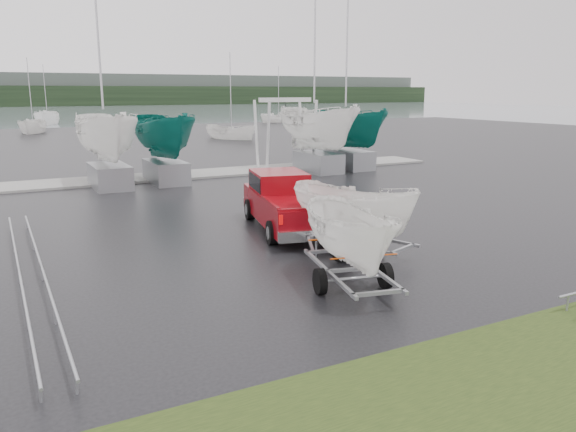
{
  "coord_description": "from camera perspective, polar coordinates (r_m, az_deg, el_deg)",
  "views": [
    {
      "loc": [
        -9.51,
        -16.29,
        4.51
      ],
      "look_at": [
        -2.62,
        -3.2,
        1.2
      ],
      "focal_mm": 35.0,
      "sensor_mm": 36.0,
      "label": 1
    }
  ],
  "objects": [
    {
      "name": "keelboat_2",
      "position": [
        31.79,
        3.15,
        12.12
      ],
      "size": [
        2.67,
        3.2,
        10.84
      ],
      "color": "#999CA1",
      "rests_on": "ground"
    },
    {
      "name": "moored_boat_5",
      "position": [
        85.08,
        -23.19,
        8.57
      ],
      "size": [
        3.63,
        3.69,
        12.02
      ],
      "rotation": [
        0.0,
        0.0,
        6.06
      ],
      "color": "white",
      "rests_on": "ground"
    },
    {
      "name": "keelboat_0",
      "position": [
        27.71,
        -18.13,
        10.83
      ],
      "size": [
        2.48,
        3.2,
        10.65
      ],
      "color": "#999CA1",
      "rests_on": "ground"
    },
    {
      "name": "ground_plane",
      "position": [
        19.39,
        2.44,
        -0.85
      ],
      "size": [
        120.0,
        120.0,
        0.0
      ],
      "primitive_type": "plane",
      "color": "black",
      "rests_on": "ground"
    },
    {
      "name": "far_hill",
      "position": [
        194.52,
        -25.53,
        11.55
      ],
      "size": [
        300.0,
        6.0,
        10.0
      ],
      "primitive_type": "cube",
      "color": "#4C5651",
      "rests_on": "ground"
    },
    {
      "name": "dock",
      "position": [
        31.12,
        -9.7,
        4.19
      ],
      "size": [
        30.0,
        3.0,
        0.12
      ],
      "primitive_type": "cube",
      "color": "gray",
      "rests_on": "ground"
    },
    {
      "name": "moored_boat_2",
      "position": [
        54.52,
        -5.75,
        7.8
      ],
      "size": [
        3.13,
        3.16,
        11.09
      ],
      "rotation": [
        0.0,
        0.0,
        0.45
      ],
      "color": "white",
      "rests_on": "ground"
    },
    {
      "name": "trailer_hitched",
      "position": [
        12.69,
        6.56,
        3.14
      ],
      "size": [
        1.96,
        3.77,
        4.47
      ],
      "rotation": [
        0.0,
        0.0,
        -0.22
      ],
      "color": "#999CA1",
      "rests_on": "ground"
    },
    {
      "name": "trailer_parked",
      "position": [
        15.47,
        6.77,
        5.05
      ],
      "size": [
        2.35,
        3.79,
        4.58
      ],
      "rotation": [
        0.0,
        0.0,
        0.35
      ],
      "color": "#999CA1",
      "rests_on": "ground"
    },
    {
      "name": "boat_hoist",
      "position": [
        33.07,
        -0.27,
        9.42
      ],
      "size": [
        3.3,
        2.18,
        4.12
      ],
      "color": "silver",
      "rests_on": "ground"
    },
    {
      "name": "moored_boat_1",
      "position": [
        68.06,
        -24.4,
        7.7
      ],
      "size": [
        3.05,
        3.1,
        11.26
      ],
      "rotation": [
        0.0,
        0.0,
        6.0
      ],
      "color": "white",
      "rests_on": "ground"
    },
    {
      "name": "pickup_truck",
      "position": [
        18.77,
        -0.45,
        1.66
      ],
      "size": [
        3.01,
        5.72,
        1.81
      ],
      "rotation": [
        0.0,
        0.0,
        -0.22
      ],
      "color": "maroon",
      "rests_on": "ground"
    },
    {
      "name": "keelboat_3",
      "position": [
        33.29,
        6.37,
        11.42
      ],
      "size": [
        2.43,
        3.2,
        10.6
      ],
      "color": "#999CA1",
      "rests_on": "ground"
    },
    {
      "name": "treeline",
      "position": [
        186.54,
        -25.35,
        10.96
      ],
      "size": [
        300.0,
        8.0,
        6.0
      ],
      "primitive_type": "cube",
      "color": "black",
      "rests_on": "ground"
    },
    {
      "name": "mast_rack_0",
      "position": [
        17.79,
        -25.32,
        -2.15
      ],
      "size": [
        0.56,
        6.5,
        0.06
      ],
      "rotation": [
        0.0,
        0.0,
        1.57
      ],
      "color": "#999CA1",
      "rests_on": "ground"
    },
    {
      "name": "moored_boat_3",
      "position": [
        83.24,
        -0.95,
        9.5
      ],
      "size": [
        2.86,
        2.81,
        11.19
      ],
      "rotation": [
        0.0,
        0.0,
        1.76
      ],
      "color": "white",
      "rests_on": "ground"
    },
    {
      "name": "mast_rack_1",
      "position": [
        12.04,
        -23.82,
        -8.72
      ],
      "size": [
        0.56,
        6.5,
        0.06
      ],
      "rotation": [
        0.0,
        0.0,
        1.57
      ],
      "color": "#999CA1",
      "rests_on": "ground"
    },
    {
      "name": "lake",
      "position": [
        116.76,
        -23.41,
        9.37
      ],
      "size": [
        300.0,
        300.0,
        0.0
      ],
      "primitive_type": "plane",
      "color": "gray",
      "rests_on": "ground"
    },
    {
      "name": "keelboat_1",
      "position": [
        28.52,
        -12.61,
        10.82
      ],
      "size": [
        2.38,
        3.2,
        7.42
      ],
      "color": "#999CA1",
      "rests_on": "ground"
    }
  ]
}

